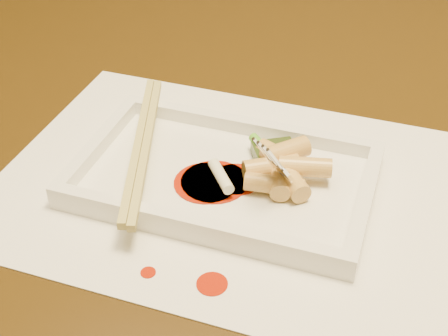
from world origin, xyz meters
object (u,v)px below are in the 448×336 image
(chopstick_a, at_px, (138,143))
(fork, at_px, (313,110))
(placemat, at_px, (224,184))
(table, at_px, (217,182))
(plate_base, at_px, (224,180))

(chopstick_a, xyz_separation_m, fork, (0.15, 0.02, 0.06))
(chopstick_a, relative_size, fork, 1.57)
(placemat, distance_m, chopstick_a, 0.09)
(placemat, height_order, chopstick_a, chopstick_a)
(table, xyz_separation_m, fork, (0.12, -0.10, 0.18))
(table, bearing_deg, chopstick_a, -105.58)
(placemat, relative_size, chopstick_a, 1.82)
(placemat, xyz_separation_m, fork, (0.07, 0.02, 0.08))
(chopstick_a, height_order, fork, fork)
(table, xyz_separation_m, placemat, (0.05, -0.12, 0.10))
(table, height_order, plate_base, plate_base)
(chopstick_a, bearing_deg, placemat, 0.00)
(placemat, distance_m, fork, 0.11)
(plate_base, xyz_separation_m, chopstick_a, (-0.08, 0.00, 0.02))
(plate_base, bearing_deg, chopstick_a, 180.00)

